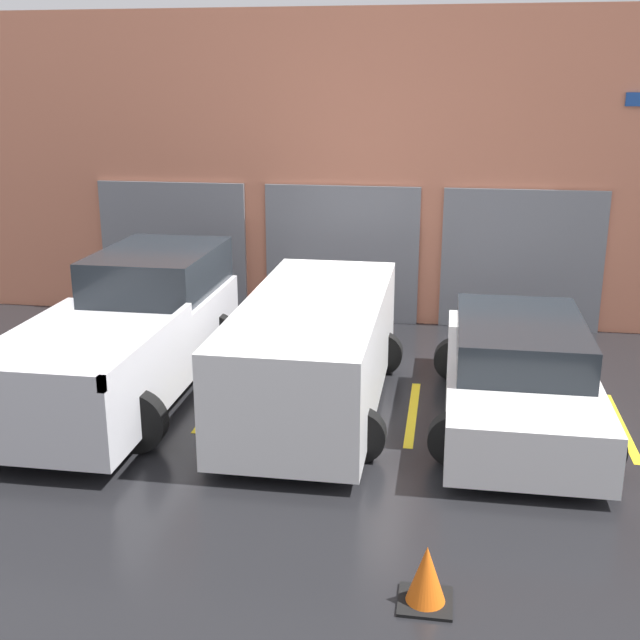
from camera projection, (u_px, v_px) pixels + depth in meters
name	position (u px, v px, depth m)	size (l,w,h in m)	color
ground_plane	(328.00, 376.00, 12.15)	(28.00, 28.00, 0.00)	black
shophouse_building	(355.00, 172.00, 14.49)	(17.91, 0.68, 5.51)	#D17A5B
pickup_truck	(132.00, 332.00, 11.47)	(2.38, 5.38, 1.81)	silver
sedan_white	(518.00, 374.00, 10.44)	(2.22, 4.53, 1.34)	white
sedan_side	(314.00, 349.00, 10.78)	(2.22, 4.80, 1.53)	white
parking_stripe_far_left	(40.00, 389.00, 11.63)	(0.12, 2.20, 0.01)	gold
parking_stripe_left	(219.00, 401.00, 11.22)	(0.12, 2.20, 0.01)	gold
parking_stripe_centre	(413.00, 413.00, 10.80)	(0.12, 2.20, 0.01)	gold
parking_stripe_right	(621.00, 426.00, 10.38)	(0.12, 2.20, 0.01)	gold
traffic_cone	(426.00, 577.00, 6.81)	(0.47, 0.47, 0.55)	black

